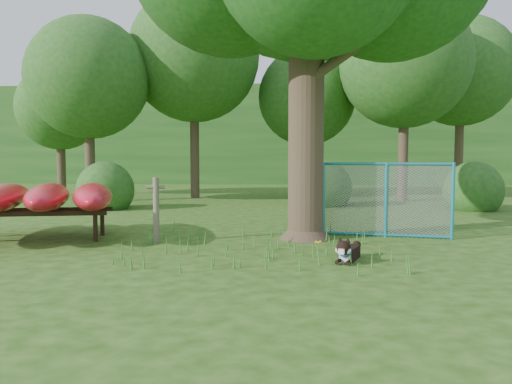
{
  "coord_description": "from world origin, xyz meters",
  "views": [
    {
      "loc": [
        0.81,
        -7.84,
        1.63
      ],
      "look_at": [
        0.2,
        1.2,
        1.0
      ],
      "focal_mm": 35.0,
      "sensor_mm": 36.0,
      "label": 1
    }
  ],
  "objects": [
    {
      "name": "kayak_rack",
      "position": [
        -4.38,
        1.59,
        0.85
      ],
      "size": [
        4.24,
        3.78,
        1.11
      ],
      "rotation": [
        0.0,
        0.0,
        0.2
      ],
      "color": "black",
      "rests_on": "ground"
    },
    {
      "name": "bg_tree_b",
      "position": [
        -3.0,
        12.0,
        5.61
      ],
      "size": [
        5.2,
        5.2,
        8.22
      ],
      "color": "#3B2C20",
      "rests_on": "ground"
    },
    {
      "name": "husky_dog",
      "position": [
        1.73,
        -0.02,
        0.15
      ],
      "size": [
        0.5,
        0.92,
        0.43
      ],
      "rotation": [
        0.0,
        0.0,
        -0.35
      ],
      "color": "black",
      "rests_on": "ground"
    },
    {
      "name": "fence_section",
      "position": [
        2.78,
        2.45,
        0.77
      ],
      "size": [
        2.59,
        0.56,
        2.55
      ],
      "rotation": [
        0.0,
        0.0,
        -0.19
      ],
      "color": "teal",
      "rests_on": "ground"
    },
    {
      "name": "wooden_post",
      "position": [
        -1.74,
        1.5,
        0.66
      ],
      "size": [
        0.34,
        0.16,
        1.25
      ],
      "rotation": [
        0.0,
        0.0,
        0.3
      ],
      "color": "#605948",
      "rests_on": "ground"
    },
    {
      "name": "bg_tree_c",
      "position": [
        1.5,
        13.0,
        4.11
      ],
      "size": [
        4.0,
        4.0,
        6.12
      ],
      "color": "#3B2C20",
      "rests_on": "ground"
    },
    {
      "name": "wildflower_clump",
      "position": [
        1.28,
        0.45,
        0.2
      ],
      "size": [
        0.11,
        0.11,
        0.24
      ],
      "rotation": [
        0.0,
        0.0,
        -0.25
      ],
      "color": "#3A7C28",
      "rests_on": "ground"
    },
    {
      "name": "bg_tree_d",
      "position": [
        5.0,
        11.0,
        5.08
      ],
      "size": [
        4.8,
        4.8,
        7.5
      ],
      "color": "#3B2C20",
      "rests_on": "ground"
    },
    {
      "name": "shrub_right",
      "position": [
        6.5,
        8.0,
        0.0
      ],
      "size": [
        1.8,
        1.8,
        1.8
      ],
      "primitive_type": "sphere",
      "color": "#20501A",
      "rests_on": "ground"
    },
    {
      "name": "bg_tree_e",
      "position": [
        8.0,
        14.0,
        5.23
      ],
      "size": [
        4.6,
        4.6,
        7.55
      ],
      "color": "#3B2C20",
      "rests_on": "ground"
    },
    {
      "name": "ground",
      "position": [
        0.0,
        0.0,
        0.0
      ],
      "size": [
        80.0,
        80.0,
        0.0
      ],
      "primitive_type": "plane",
      "color": "#20460E",
      "rests_on": "ground"
    },
    {
      "name": "shrub_mid",
      "position": [
        2.0,
        9.0,
        0.0
      ],
      "size": [
        1.8,
        1.8,
        1.8
      ],
      "primitive_type": "sphere",
      "color": "#20501A",
      "rests_on": "ground"
    },
    {
      "name": "bg_tree_a",
      "position": [
        -6.5,
        10.0,
        4.48
      ],
      "size": [
        4.4,
        4.4,
        6.7
      ],
      "color": "#3B2C20",
      "rests_on": "ground"
    },
    {
      "name": "bg_tree_f",
      "position": [
        -9.0,
        13.0,
        3.73
      ],
      "size": [
        3.6,
        3.6,
        5.55
      ],
      "color": "#3B2C20",
      "rests_on": "ground"
    },
    {
      "name": "wooded_hillside",
      "position": [
        0.0,
        28.0,
        3.0
      ],
      "size": [
        80.0,
        12.0,
        6.0
      ],
      "primitive_type": "cube",
      "color": "#20501A",
      "rests_on": "ground"
    },
    {
      "name": "shrub_left",
      "position": [
        -5.0,
        7.5,
        0.0
      ],
      "size": [
        1.8,
        1.8,
        1.8
      ],
      "primitive_type": "sphere",
      "color": "#20501A",
      "rests_on": "ground"
    }
  ]
}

